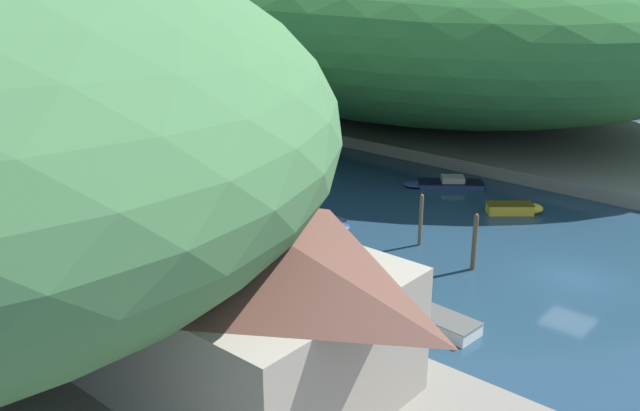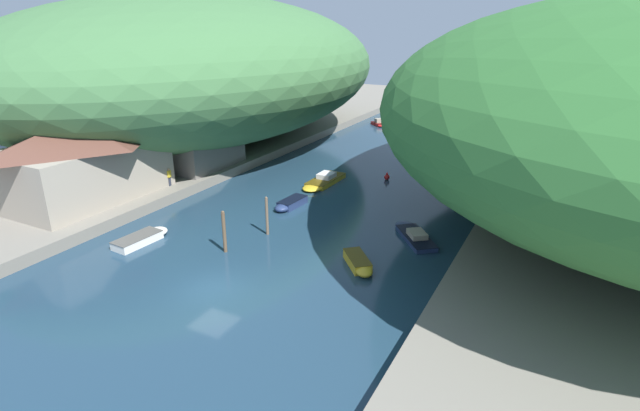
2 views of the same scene
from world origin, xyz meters
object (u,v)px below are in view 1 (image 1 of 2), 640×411
waterfront_building (218,285)px  boat_navy_launch (443,183)px  channel_buoy_near (250,170)px  person_on_quay (206,271)px  right_bank_cottage (236,77)px  boat_near_quay (327,223)px  boat_white_cruiser (152,126)px  boat_cabin_cruiser (117,113)px  boat_open_rowboat (517,208)px  boat_mid_channel (240,200)px  boat_far_right_bank (83,137)px  boat_far_upstream (429,318)px  boat_yellow_tender (39,122)px  boathouse_shed (93,213)px

waterfront_building → boat_navy_launch: waterfront_building is taller
channel_buoy_near → person_on_quay: size_ratio=0.50×
boat_navy_launch → person_on_quay: person_on_quay is taller
right_bank_cottage → boat_near_quay: size_ratio=1.85×
boat_white_cruiser → person_on_quay: bearing=-127.8°
boat_navy_launch → boat_cabin_cruiser: boat_cabin_cruiser is taller
boat_open_rowboat → boat_cabin_cruiser: size_ratio=0.67×
boat_mid_channel → boat_white_cruiser: boat_white_cruiser is taller
boat_far_right_bank → boat_near_quay: 30.81m
boat_navy_launch → boat_far_upstream: boat_navy_launch is taller
boat_navy_launch → boat_near_quay: size_ratio=1.42×
boat_mid_channel → boat_cabin_cruiser: 30.47m
right_bank_cottage → boat_far_right_bank: right_bank_cottage is taller
boat_yellow_tender → boat_far_right_bank: boat_yellow_tender is taller
boat_far_right_bank → boat_yellow_tender: bearing=-29.7°
boat_yellow_tender → boat_white_cruiser: (6.06, -9.75, 0.06)m
boat_near_quay → boat_cabin_cruiser: size_ratio=0.74×
boat_far_upstream → boat_yellow_tender: bearing=84.0°
boat_open_rowboat → person_on_quay: size_ratio=2.06×
boat_open_rowboat → boat_cabin_cruiser: 43.44m
boat_far_right_bank → person_on_quay: (-14.01, -33.06, 1.72)m
channel_buoy_near → boat_near_quay: bearing=-112.4°
right_bank_cottage → person_on_quay: right_bank_cottage is taller
boat_cabin_cruiser → channel_buoy_near: size_ratio=6.16×
boat_cabin_cruiser → boat_far_right_bank: bearing=45.2°
boathouse_shed → boat_yellow_tender: size_ratio=1.35×
boat_far_upstream → channel_buoy_near: 25.02m
right_bank_cottage → boat_navy_launch: size_ratio=1.30×
boat_white_cruiser → boat_far_upstream: bearing=-115.2°
boat_far_upstream → boat_white_cruiser: (14.83, 40.21, 0.01)m
boat_yellow_tender → boat_far_upstream: boat_far_upstream is taller
boat_mid_channel → boat_navy_launch: boat_mid_channel is taller
boat_open_rowboat → boat_cabin_cruiser: (-0.26, 43.44, 0.13)m
waterfront_building → boat_open_rowboat: (25.60, 0.49, -4.22)m
boat_far_right_bank → boat_far_upstream: size_ratio=1.29×
boat_mid_channel → boat_white_cruiser: 23.85m
boat_navy_launch → person_on_quay: bearing=144.9°
boat_far_right_bank → boat_cabin_cruiser: boat_cabin_cruiser is taller
boat_yellow_tender → boat_far_right_bank: bearing=-86.1°
boat_cabin_cruiser → channel_buoy_near: 24.87m
boathouse_shed → boat_mid_channel: (12.62, 2.99, -3.37)m
waterfront_building → boat_far_upstream: waterfront_building is taller
boat_far_right_bank → boat_white_cruiser: 6.53m
boat_open_rowboat → channel_buoy_near: (-5.19, 19.06, -0.00)m
boathouse_shed → boat_navy_launch: size_ratio=1.62×
waterfront_building → boat_navy_launch: 28.45m
boat_mid_channel → boat_navy_launch: size_ratio=1.18×
waterfront_building → boat_navy_launch: (27.25, 6.97, -4.30)m
boat_far_upstream → boat_cabin_cruiser: boat_cabin_cruiser is taller
boat_near_quay → boat_mid_channel: bearing=-82.7°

